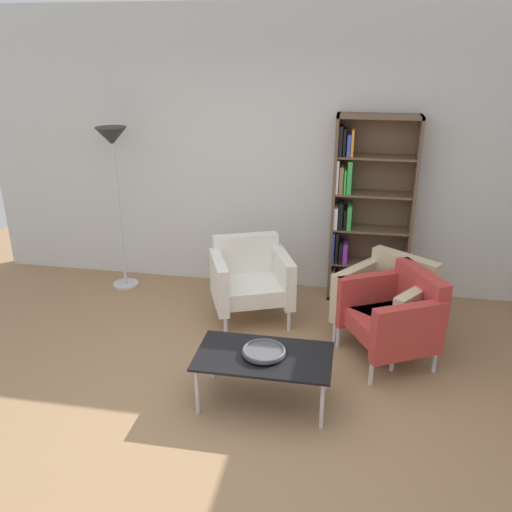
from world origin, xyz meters
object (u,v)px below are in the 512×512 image
(coffee_table_low, at_px, (264,359))
(armchair_corner_red, at_px, (250,278))
(armchair_near_window, at_px, (389,300))
(armchair_by_bookshelf, at_px, (395,315))
(floor_lamp_torchiere, at_px, (113,156))
(decorative_bowl, at_px, (264,351))
(bookshelf_tall, at_px, (364,211))

(coffee_table_low, xyz_separation_m, armchair_corner_red, (-0.36, 1.31, 0.05))
(armchair_corner_red, height_order, armchair_near_window, same)
(armchair_by_bookshelf, relative_size, floor_lamp_torchiere, 0.53)
(armchair_corner_red, relative_size, floor_lamp_torchiere, 0.52)
(armchair_corner_red, bearing_deg, decorative_bowl, -96.90)
(armchair_corner_red, distance_m, armchair_near_window, 1.32)
(bookshelf_tall, bearing_deg, armchair_by_bookshelf, -76.31)
(decorative_bowl, height_order, floor_lamp_torchiere, floor_lamp_torchiere)
(armchair_by_bookshelf, distance_m, armchair_near_window, 0.27)
(armchair_corner_red, bearing_deg, floor_lamp_torchiere, 140.45)
(coffee_table_low, bearing_deg, armchair_by_bookshelf, 39.00)
(bookshelf_tall, bearing_deg, floor_lamp_torchiere, -175.70)
(decorative_bowl, bearing_deg, armchair_corner_red, 105.26)
(armchair_by_bookshelf, bearing_deg, armchair_corner_red, -138.87)
(decorative_bowl, height_order, armchair_by_bookshelf, armchair_by_bookshelf)
(bookshelf_tall, relative_size, floor_lamp_torchiere, 1.09)
(armchair_by_bookshelf, bearing_deg, armchair_near_window, 160.51)
(coffee_table_low, height_order, floor_lamp_torchiere, floor_lamp_torchiere)
(decorative_bowl, bearing_deg, coffee_table_low, -90.00)
(coffee_table_low, xyz_separation_m, floor_lamp_torchiere, (-1.87, 1.78, 1.08))
(coffee_table_low, bearing_deg, armchair_corner_red, 105.26)
(armchair_corner_red, relative_size, armchair_by_bookshelf, 0.97)
(armchair_corner_red, xyz_separation_m, armchair_near_window, (1.29, -0.25, 0.00))
(decorative_bowl, bearing_deg, bookshelf_tall, 70.76)
(bookshelf_tall, bearing_deg, decorative_bowl, -109.24)
(bookshelf_tall, bearing_deg, coffee_table_low, -109.24)
(armchair_corner_red, bearing_deg, armchair_near_window, -33.25)
(coffee_table_low, xyz_separation_m, decorative_bowl, (0.00, 0.00, 0.07))
(decorative_bowl, relative_size, armchair_by_bookshelf, 0.35)
(coffee_table_low, relative_size, armchair_corner_red, 1.11)
(bookshelf_tall, relative_size, decorative_bowl, 5.94)
(armchair_by_bookshelf, bearing_deg, floor_lamp_torchiere, -136.87)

